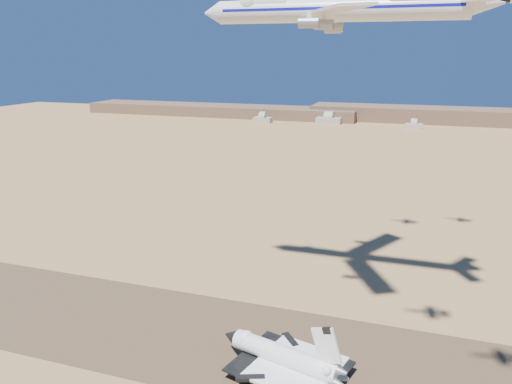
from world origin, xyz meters
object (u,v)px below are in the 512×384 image
(carrier_747, at_px, (329,10))
(chase_jet_d, at_px, (467,1))
(chase_jet_c, at_px, (393,8))
(shuttle, at_px, (283,358))

(carrier_747, height_order, chase_jet_d, carrier_747)
(chase_jet_d, bearing_deg, chase_jet_c, -152.91)
(carrier_747, bearing_deg, shuttle, -92.24)
(carrier_747, distance_m, chase_jet_d, 75.18)
(chase_jet_c, bearing_deg, shuttle, -97.53)
(carrier_747, height_order, chase_jet_c, carrier_747)
(shuttle, distance_m, chase_jet_c, 134.18)
(chase_jet_c, relative_size, chase_jet_d, 1.02)
(chase_jet_c, xyz_separation_m, chase_jet_d, (26.42, 10.53, 2.73))
(chase_jet_d, bearing_deg, shuttle, -106.59)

